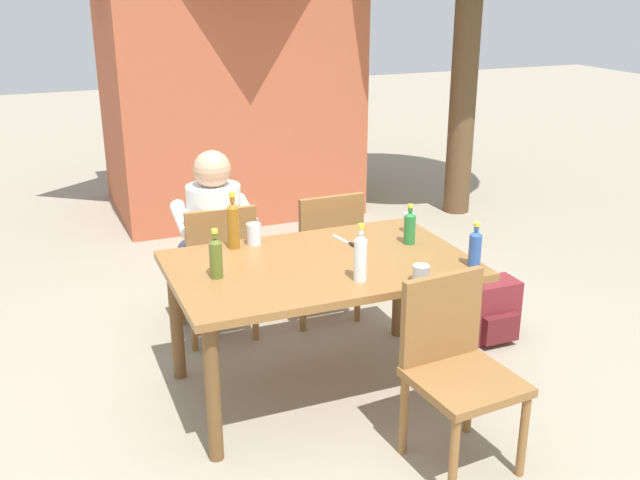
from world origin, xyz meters
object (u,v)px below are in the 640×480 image
object	(u,v)px
dining_table	(320,278)
bottle_amber	(233,224)
chair_far_left	(218,264)
table_knife	(347,242)
cup_steel	(421,274)
brick_kiosk	(226,56)
bottle_blue	(475,248)
bottle_green	(410,227)
person_in_white_shirt	(212,232)
bottle_clear	(360,256)
chair_far_right	(324,249)
backpack_by_near_side	(490,312)
chair_near_right	(455,362)
bottle_olive	(216,257)
cup_white	(409,223)
cup_glass	(254,234)

from	to	relation	value
dining_table	bottle_amber	distance (m)	0.56
chair_far_left	table_knife	bearing A→B (deg)	-44.26
cup_steel	brick_kiosk	world-z (taller)	brick_kiosk
bottle_amber	bottle_blue	size ratio (longest dim) A/B	1.35
bottle_blue	bottle_green	size ratio (longest dim) A/B	1.03
cup_steel	bottle_blue	bearing A→B (deg)	11.99
person_in_white_shirt	bottle_blue	xyz separation A→B (m)	(1.05, -1.24, 0.18)
bottle_clear	brick_kiosk	bearing A→B (deg)	83.91
chair_far_right	bottle_blue	world-z (taller)	bottle_blue
chair_far_left	chair_far_right	size ratio (longest dim) A/B	1.00
bottle_clear	backpack_by_near_side	world-z (taller)	bottle_clear
person_in_white_shirt	backpack_by_near_side	world-z (taller)	person_in_white_shirt
chair_far_left	chair_near_right	xyz separation A→B (m)	(0.68, -1.56, 0.00)
bottle_olive	dining_table	bearing A→B (deg)	0.10
cup_white	backpack_by_near_side	distance (m)	0.81
bottle_amber	dining_table	bearing A→B (deg)	-46.25
bottle_blue	brick_kiosk	world-z (taller)	brick_kiosk
cup_steel	backpack_by_near_side	xyz separation A→B (m)	(0.83, 0.55, -0.59)
chair_far_left	backpack_by_near_side	distance (m)	1.69
person_in_white_shirt	bottle_olive	bearing A→B (deg)	-102.58
bottle_blue	bottle_clear	bearing A→B (deg)	175.64
cup_glass	brick_kiosk	bearing A→B (deg)	76.95
bottle_blue	cup_glass	world-z (taller)	bottle_blue
chair_far_left	bottle_blue	distance (m)	1.58
bottle_amber	bottle_green	distance (m)	0.96
bottle_green	cup_white	distance (m)	0.20
dining_table	chair_near_right	size ratio (longest dim) A/B	1.76
bottle_amber	chair_far_left	bearing A→B (deg)	89.09
backpack_by_near_side	chair_far_left	bearing A→B (deg)	157.00
bottle_green	table_knife	world-z (taller)	bottle_green
bottle_clear	bottle_green	size ratio (longest dim) A/B	1.28
cup_steel	chair_far_left	bearing A→B (deg)	120.11
chair_near_right	cup_glass	bearing A→B (deg)	116.14
dining_table	backpack_by_near_side	xyz separation A→B (m)	(1.18, 0.13, -0.46)
table_knife	backpack_by_near_side	distance (m)	1.09
cup_steel	bottle_amber	bearing A→B (deg)	131.78
bottle_green	cup_glass	xyz separation A→B (m)	(-0.79, 0.31, -0.04)
bottle_amber	brick_kiosk	distance (m)	3.33
chair_near_right	cup_glass	size ratio (longest dim) A/B	7.39
cup_steel	backpack_by_near_side	distance (m)	1.16
cup_white	cup_steel	world-z (taller)	cup_white
bottle_clear	chair_far_right	bearing A→B (deg)	76.56
chair_far_right	bottle_clear	bearing A→B (deg)	-103.44
bottle_clear	bottle_olive	distance (m)	0.70
table_knife	bottle_olive	bearing A→B (deg)	-165.30
chair_far_right	brick_kiosk	world-z (taller)	brick_kiosk
dining_table	cup_glass	xyz separation A→B (m)	(-0.23, 0.38, 0.15)
bottle_blue	cup_glass	bearing A→B (deg)	142.06
brick_kiosk	bottle_green	bearing A→B (deg)	-88.97
dining_table	chair_far_left	size ratio (longest dim) A/B	1.76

